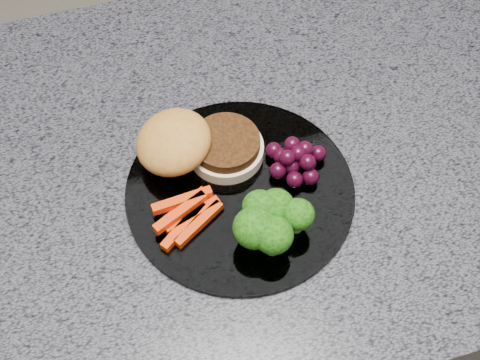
% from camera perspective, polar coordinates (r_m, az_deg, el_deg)
% --- Properties ---
extents(island_cabinet, '(1.20, 0.60, 0.86)m').
position_cam_1_polar(island_cabinet, '(1.21, 3.16, -9.89)').
color(island_cabinet, brown).
rests_on(island_cabinet, ground).
extents(countertop, '(1.20, 0.60, 0.04)m').
position_cam_1_polar(countertop, '(0.82, 4.60, 2.77)').
color(countertop, '#50505B').
rests_on(countertop, island_cabinet).
extents(plate, '(0.26, 0.26, 0.01)m').
position_cam_1_polar(plate, '(0.76, 0.00, -0.96)').
color(plate, white).
rests_on(plate, countertop).
extents(burger, '(0.15, 0.10, 0.05)m').
position_cam_1_polar(burger, '(0.77, -4.07, 2.90)').
color(burger, beige).
rests_on(burger, plate).
extents(carrot_sticks, '(0.08, 0.07, 0.02)m').
position_cam_1_polar(carrot_sticks, '(0.73, -4.59, -2.94)').
color(carrot_sticks, red).
rests_on(carrot_sticks, plate).
extents(broccoli, '(0.09, 0.08, 0.05)m').
position_cam_1_polar(broccoli, '(0.70, 2.54, -3.48)').
color(broccoli, olive).
rests_on(broccoli, plate).
extents(grape_bunch, '(0.07, 0.07, 0.03)m').
position_cam_1_polar(grape_bunch, '(0.76, 4.81, 1.75)').
color(grape_bunch, black).
rests_on(grape_bunch, plate).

